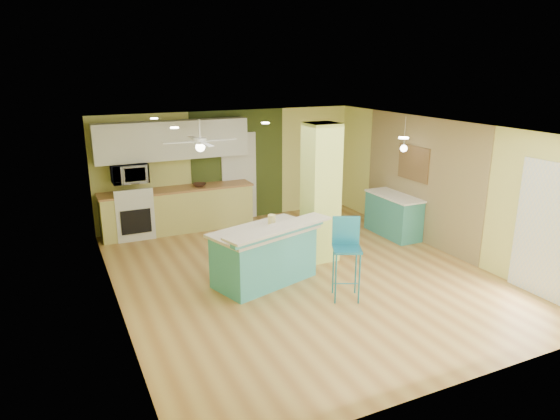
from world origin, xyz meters
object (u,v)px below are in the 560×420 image
object	(u,v)px
peninsula	(265,254)
fruit_bowl	(199,185)
canister	(272,220)
side_counter	(393,215)
bar_stool	(346,245)

from	to	relation	value
peninsula	fruit_bowl	bearing A→B (deg)	75.40
fruit_bowl	canister	distance (m)	3.05
peninsula	side_counter	bearing A→B (deg)	-0.21
fruit_bowl	canister	world-z (taller)	canister
bar_stool	fruit_bowl	distance (m)	4.32
bar_stool	canister	size ratio (longest dim) A/B	6.78
peninsula	side_counter	xyz separation A→B (m)	(3.38, 1.03, -0.05)
side_counter	fruit_bowl	world-z (taller)	fruit_bowl
canister	bar_stool	bearing A→B (deg)	-58.21
peninsula	bar_stool	xyz separation A→B (m)	(0.91, -1.01, 0.36)
bar_stool	fruit_bowl	xyz separation A→B (m)	(-1.05, 4.19, 0.13)
fruit_bowl	peninsula	bearing A→B (deg)	-87.40
fruit_bowl	canister	bearing A→B (deg)	-83.67
bar_stool	canister	bearing A→B (deg)	146.77
fruit_bowl	canister	xyz separation A→B (m)	(0.34, -3.03, 0.03)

